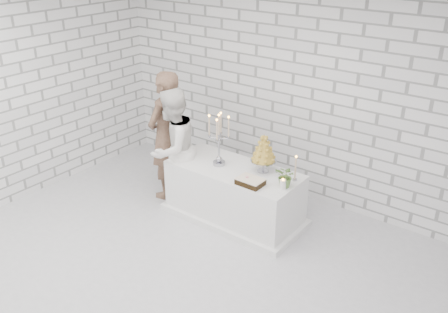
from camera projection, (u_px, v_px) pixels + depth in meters
ground at (176, 272)px, 5.75m from camera, size 6.00×5.00×0.01m
ceiling at (163, 5)px, 4.48m from camera, size 6.00×5.00×0.01m
wall_back at (292, 95)px, 6.92m from camera, size 6.00×0.01×3.00m
wall_left at (9, 99)px, 6.75m from camera, size 0.01×5.00×3.00m
cake_table at (234, 193)px, 6.67m from camera, size 1.80×0.80×0.75m
groom at (166, 136)px, 7.04m from camera, size 0.52×0.73×1.88m
bride at (173, 149)px, 6.82m from camera, size 0.74×0.90×1.71m
candelabra at (219, 140)px, 6.46m from camera, size 0.37×0.37×0.72m
croquembouche at (264, 153)px, 6.32m from camera, size 0.39×0.39×0.52m
chocolate_cake at (250, 182)px, 6.09m from camera, size 0.33×0.24×0.08m
pillar_candle at (283, 184)px, 5.98m from camera, size 0.10×0.10×0.12m
extra_taper at (295, 169)px, 6.14m from camera, size 0.07×0.07×0.32m
flowers at (286, 177)px, 5.99m from camera, size 0.27×0.24×0.28m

